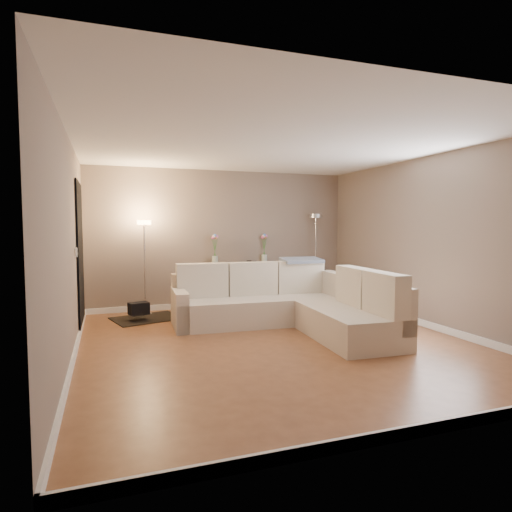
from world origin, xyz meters
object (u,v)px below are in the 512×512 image
object	(u,v)px
sectional_sofa	(289,304)
floor_lamp_unlit	(316,240)
floor_lamp_lit	(144,248)
console_table	(237,285)

from	to	relation	value
sectional_sofa	floor_lamp_unlit	size ratio (longest dim) A/B	1.54
floor_lamp_lit	floor_lamp_unlit	xyz separation A→B (m)	(3.38, 0.17, 0.10)
console_table	floor_lamp_lit	world-z (taller)	floor_lamp_lit
floor_lamp_lit	floor_lamp_unlit	size ratio (longest dim) A/B	0.92
sectional_sofa	console_table	world-z (taller)	sectional_sofa
sectional_sofa	floor_lamp_unlit	world-z (taller)	floor_lamp_unlit
sectional_sofa	console_table	xyz separation A→B (m)	(-0.27, 1.92, 0.06)
floor_lamp_lit	floor_lamp_unlit	world-z (taller)	floor_lamp_unlit
console_table	floor_lamp_lit	xyz separation A→B (m)	(-1.74, -0.27, 0.74)
console_table	floor_lamp_lit	distance (m)	1.91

